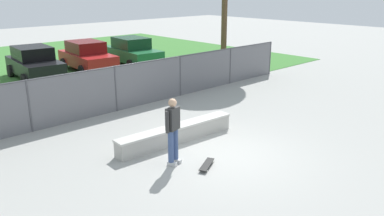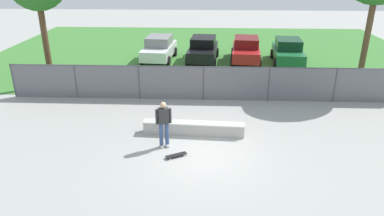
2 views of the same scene
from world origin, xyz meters
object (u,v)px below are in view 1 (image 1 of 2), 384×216
(concrete_ledge, at_px, (177,134))
(skateboard, at_px, (207,164))
(skateboarder, at_px, (173,128))
(car_black, at_px, (34,63))
(car_red, at_px, (87,56))
(car_green, at_px, (132,51))

(concrete_ledge, height_order, skateboard, concrete_ledge)
(skateboarder, bearing_deg, skateboard, -55.81)
(skateboarder, distance_m, car_black, 12.48)
(skateboard, xyz_separation_m, car_red, (3.72, 13.15, 0.77))
(concrete_ledge, relative_size, car_black, 0.95)
(skateboarder, bearing_deg, car_green, 59.74)
(skateboarder, distance_m, car_red, 13.10)
(car_black, xyz_separation_m, car_red, (2.95, -0.02, 0.00))
(concrete_ledge, bearing_deg, car_black, 88.91)
(car_green, bearing_deg, skateboarder, -120.26)
(skateboard, relative_size, car_green, 0.18)
(car_green, bearing_deg, skateboard, -116.98)
(concrete_ledge, bearing_deg, skateboarder, -134.17)
(concrete_ledge, xyz_separation_m, car_green, (5.95, 10.92, 0.57))
(concrete_ledge, relative_size, car_green, 0.95)
(skateboarder, distance_m, car_green, 13.91)
(skateboarder, bearing_deg, car_red, 71.16)
(skateboarder, relative_size, car_green, 0.42)
(car_black, bearing_deg, car_red, -0.30)
(concrete_ledge, relative_size, car_red, 0.95)
(car_red, bearing_deg, skateboard, -105.80)
(skateboarder, relative_size, car_black, 0.42)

